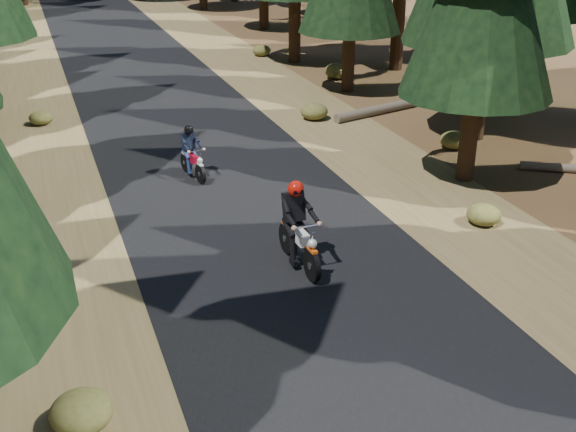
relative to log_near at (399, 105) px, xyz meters
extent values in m
plane|color=#422B17|center=(-7.61, -11.07, -0.16)|extent=(120.00, 120.00, 0.00)
cube|color=black|center=(-7.61, -6.07, -0.15)|extent=(6.00, 100.00, 0.01)
cube|color=brown|center=(-12.21, -6.07, -0.16)|extent=(3.20, 100.00, 0.01)
cube|color=brown|center=(-3.01, -6.07, -0.16)|extent=(3.20, 100.00, 0.01)
cylinder|color=black|center=(-1.56, -6.59, 2.10)|extent=(0.48, 0.48, 4.52)
cylinder|color=black|center=(0.67, -3.67, 2.76)|extent=(0.53, 0.53, 5.84)
cylinder|color=black|center=(3.60, -0.73, 3.06)|extent=(0.56, 0.56, 6.43)
cylinder|color=black|center=(-0.63, 3.00, 2.09)|extent=(0.48, 0.48, 4.51)
cylinder|color=#4C4233|center=(0.00, 0.00, 0.00)|extent=(5.53, 1.86, 0.32)
ellipsoid|color=#474C1E|center=(-3.24, -0.08, 0.12)|extent=(0.92, 0.92, 0.55)
ellipsoid|color=#474C1E|center=(-12.00, -13.15, 0.11)|extent=(0.89, 0.89, 0.53)
ellipsoid|color=#474C1E|center=(-0.17, 5.06, 0.15)|extent=(1.04, 1.04, 0.62)
ellipsoid|color=#474C1E|center=(-2.73, -9.20, 0.08)|extent=(0.78, 0.78, 0.47)
ellipsoid|color=#474C1E|center=(-1.67, 10.40, 0.10)|extent=(0.85, 0.85, 0.51)
ellipsoid|color=#474C1E|center=(-0.47, -4.29, 0.10)|extent=(0.85, 0.85, 0.51)
ellipsoid|color=#474C1E|center=(-11.86, 2.41, 0.07)|extent=(0.75, 0.75, 0.45)
cube|color=black|center=(-7.42, -9.68, 1.05)|extent=(0.41, 0.26, 0.58)
sphere|color=#B00F07|center=(-7.42, -9.68, 1.47)|extent=(0.33, 0.33, 0.32)
cube|color=black|center=(-8.29, -4.03, 0.80)|extent=(0.34, 0.24, 0.45)
sphere|color=black|center=(-8.29, -4.03, 1.13)|extent=(0.29, 0.29, 0.25)
camera|label=1|loc=(-12.04, -21.76, 6.74)|focal=45.00mm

